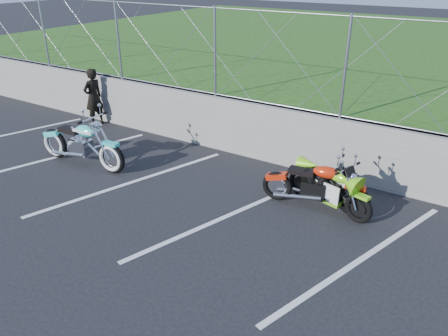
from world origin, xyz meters
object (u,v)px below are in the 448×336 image
Objects in this scene: naked_orange at (316,187)px; person_standing at (93,97)px; cruiser_turquoise at (83,145)px; sportbike_green at (330,189)px.

naked_orange is 7.01m from person_standing.
cruiser_turquoise is at bearing 46.01° from person_standing.
cruiser_turquoise is at bearing -177.51° from naked_orange.
person_standing is at bearing 128.69° from cruiser_turquoise.
naked_orange is at bearing 85.31° from person_standing.
sportbike_green is (0.22, 0.09, -0.02)m from naked_orange.
sportbike_green is 7.22m from person_standing.
person_standing is at bearing 162.76° from naked_orange.
cruiser_turquoise is 1.53× the size of person_standing.
person_standing reaches higher than sportbike_green.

